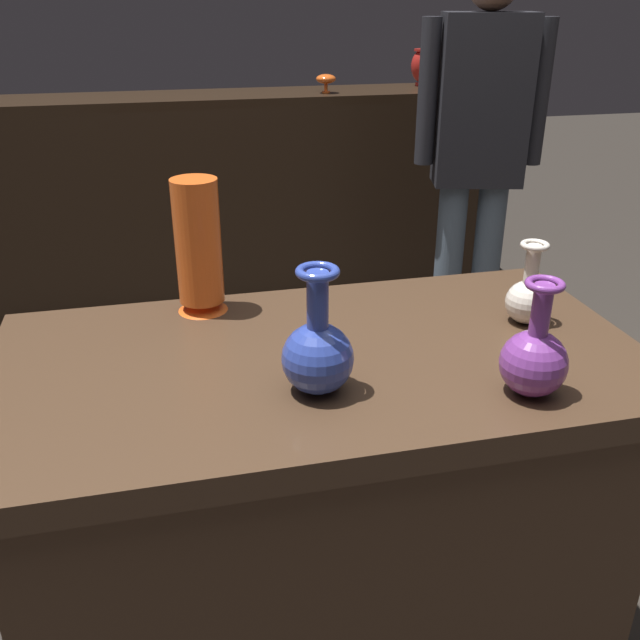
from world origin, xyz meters
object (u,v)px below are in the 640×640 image
(vase_centerpiece, at_px, (318,352))
(shelf_vase_right, at_px, (326,79))
(vase_right_accent, at_px, (528,296))
(visitor_near_right, at_px, (478,146))
(vase_tall_behind, at_px, (198,248))
(shelf_vase_far_right, at_px, (422,66))
(vase_left_accent, at_px, (534,358))

(vase_centerpiece, bearing_deg, shelf_vase_right, 76.07)
(vase_right_accent, relative_size, visitor_near_right, 0.11)
(vase_tall_behind, distance_m, shelf_vase_right, 2.00)
(vase_centerpiece, relative_size, shelf_vase_far_right, 1.29)
(shelf_vase_far_right, relative_size, visitor_near_right, 0.11)
(vase_centerpiece, xyz_separation_m, shelf_vase_right, (0.56, 2.24, 0.18))
(vase_right_accent, bearing_deg, vase_centerpiece, -160.49)
(vase_centerpiece, distance_m, visitor_near_right, 1.71)
(vase_right_accent, xyz_separation_m, visitor_near_right, (0.47, 1.26, 0.03))
(vase_centerpiece, bearing_deg, vase_tall_behind, 113.22)
(vase_tall_behind, height_order, vase_left_accent, vase_tall_behind)
(visitor_near_right, bearing_deg, vase_tall_behind, 57.62)
(shelf_vase_far_right, distance_m, shelf_vase_right, 0.54)
(vase_left_accent, relative_size, visitor_near_right, 0.13)
(shelf_vase_right, bearing_deg, vase_centerpiece, -103.93)
(shelf_vase_far_right, xyz_separation_m, visitor_near_right, (-0.14, -0.97, -0.19))
(shelf_vase_far_right, xyz_separation_m, shelf_vase_right, (-0.52, -0.16, -0.03))
(vase_tall_behind, relative_size, vase_left_accent, 1.38)
(vase_tall_behind, relative_size, shelf_vase_far_right, 1.64)
(shelf_vase_far_right, bearing_deg, visitor_near_right, -97.97)
(vase_tall_behind, bearing_deg, shelf_vase_far_right, 58.57)
(vase_left_accent, bearing_deg, vase_centerpiece, 165.46)
(visitor_near_right, bearing_deg, vase_centerpiece, 70.56)
(shelf_vase_far_right, distance_m, visitor_near_right, 1.00)
(vase_centerpiece, height_order, vase_right_accent, vase_centerpiece)
(vase_centerpiece, xyz_separation_m, vase_left_accent, (0.34, -0.09, -0.01))
(vase_left_accent, xyz_separation_m, shelf_vase_far_right, (0.73, 2.49, 0.22))
(vase_tall_behind, xyz_separation_m, shelf_vase_right, (0.72, 1.87, 0.11))
(shelf_vase_right, bearing_deg, vase_left_accent, -95.26)
(vase_centerpiece, relative_size, visitor_near_right, 0.14)
(vase_left_accent, height_order, vase_right_accent, vase_left_accent)
(vase_right_accent, bearing_deg, shelf_vase_right, 87.59)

